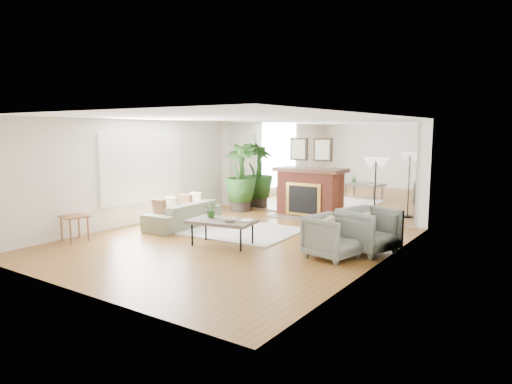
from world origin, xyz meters
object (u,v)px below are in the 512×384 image
Objects in this scene: fireplace at (307,192)px; armchair_front at (333,237)px; sofa at (183,214)px; potted_ficus at (241,175)px; coffee_table at (222,222)px; floor_lamp at (376,169)px; armchair_back at (369,230)px; side_table at (74,220)px.

fireplace is 2.43× the size of armchair_front.
sofa is 2.58m from potted_ficus.
coffee_table is 1.64× the size of armchair_front.
floor_lamp reaches higher than sofa.
armchair_back is at bearing 23.53° from coffee_table.
potted_ficus is at bearing 168.73° from floor_lamp.
fireplace reaches higher than side_table.
armchair_back reaches higher than coffee_table.
potted_ficus is (-4.55, 2.21, 0.59)m from armchair_back.
side_table is 4.84m from potted_ficus.
coffee_table is 1.51× the size of armchair_back.
potted_ficus is 1.13× the size of floor_lamp.
armchair_back is at bearing 90.68° from sofa.
floor_lamp is at bearing -11.27° from potted_ficus.
potted_ficus is 4.24m from floor_lamp.
sofa is 1.06× the size of potted_ficus.
side_table is at bearing 122.56° from armchair_front.
armchair_front is (-0.39, -0.71, -0.03)m from armchair_back.
coffee_table is 3.04m from side_table.
fireplace is at bearing 154.11° from floor_lamp.
coffee_table is at bearing 62.43° from sofa.
side_table is at bearing 133.75° from armchair_back.
armchair_back is 1.73× the size of side_table.
armchair_back is 1.76m from floor_lamp.
armchair_front is at bearing 10.54° from coffee_table.
armchair_back is at bearing -43.31° from fireplace.
armchair_front is at bearing 80.88° from sofa.
floor_lamp reaches higher than armchair_back.
armchair_back is 1.09× the size of armchair_front.
fireplace is 3.28m from sofa.
floor_lamp is (-0.01, 2.10, 1.04)m from armchair_front.
armchair_back reaches higher than side_table.
potted_ficus is at bearing 120.82° from coffee_table.
floor_lamp is at bearing 12.28° from armchair_front.
armchair_front is 0.45× the size of potted_ficus.
potted_ficus reaches higher than armchair_back.
fireplace is 2.56m from floor_lamp.
coffee_table is 0.69× the size of sofa.
armchair_front is 1.59× the size of side_table.
sofa reaches higher than coffee_table.
floor_lamp is (2.16, 2.50, 0.96)m from coffee_table.
sofa is at bearing 155.22° from coffee_table.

